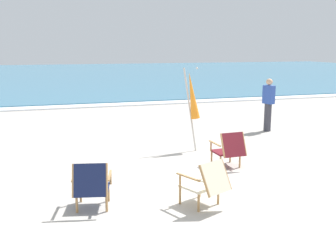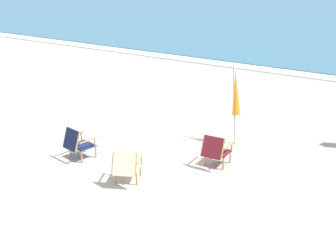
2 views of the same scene
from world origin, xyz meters
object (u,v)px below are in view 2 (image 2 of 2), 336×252
(beach_chair_front_left, at_px, (78,143))
(umbrella_furled_orange, at_px, (236,94))
(beach_chair_back_right, at_px, (216,150))
(beach_chair_front_right, at_px, (126,166))

(beach_chair_front_left, xyz_separation_m, umbrella_furled_orange, (2.81, 3.04, 0.94))
(beach_chair_back_right, relative_size, beach_chair_front_left, 0.99)
(beach_chair_front_right, relative_size, beach_chair_front_left, 1.10)
(beach_chair_front_right, bearing_deg, beach_chair_back_right, 55.08)
(beach_chair_front_right, height_order, beach_chair_front_left, beach_chair_front_left)
(beach_chair_front_right, xyz_separation_m, beach_chair_front_left, (-1.80, 0.40, 0.01))
(beach_chair_front_right, bearing_deg, umbrella_furled_orange, 73.64)
(beach_chair_front_right, distance_m, umbrella_furled_orange, 3.71)
(beach_chair_back_right, bearing_deg, beach_chair_front_left, -155.19)
(beach_chair_back_right, xyz_separation_m, umbrella_furled_orange, (-0.26, 1.62, 0.95))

